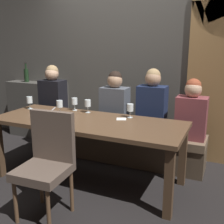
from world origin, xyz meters
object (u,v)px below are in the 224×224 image
Objects in this scene: diner_bearded at (115,102)px; wine_glass_near_right at (74,102)px; banquette_bench at (112,143)px; dining_table at (87,127)px; diner_far_end at (152,103)px; wine_glass_far_left at (130,108)px; wine_glass_near_left at (29,100)px; wine_bottle_dark_red at (26,75)px; chair_near_side at (47,158)px; diner_redhead at (53,95)px; diner_near_end at (192,111)px; wine_glass_center_back at (60,104)px; wine_glass_far_right at (88,104)px; fork_on_table at (54,109)px.

diner_bearded reaches higher than wine_glass_near_right.
dining_table is at bearing -90.00° from banquette_bench.
wine_glass_near_right is at bearing 137.62° from dining_table.
wine_glass_far_left is at bearing -109.03° from diner_far_end.
diner_far_end is 1.61m from wine_glass_near_left.
wine_bottle_dark_red reaches higher than diner_bearded.
diner_bearded is 2.41× the size of wine_bottle_dark_red.
diner_bearded is at bearing 39.52° from wine_glass_near_right.
chair_near_side is 1.25× the size of diner_bearded.
dining_table is 2.65× the size of diner_redhead.
diner_near_end is at bearing 14.55° from wine_glass_near_left.
wine_glass_far_right is at bearing 30.60° from wine_glass_center_back.
wine_glass_near_left is (0.77, -0.85, -0.21)m from wine_bottle_dark_red.
banquette_bench is 0.59m from diner_bearded.
wine_glass_near_left reaches higher than fork_on_table.
wine_bottle_dark_red reaches higher than banquette_bench.
wine_glass_center_back is (1.28, -0.89, -0.22)m from wine_bottle_dark_red.
wine_bottle_dark_red is (-1.74, 0.33, 0.84)m from banquette_bench.
wine_glass_near_left is at bearing -47.81° from wine_bottle_dark_red.
dining_table is at bearing -44.18° from fork_on_table.
diner_bearded is 4.62× the size of fork_on_table.
wine_glass_near_left is (-1.01, -0.51, 0.04)m from diner_bearded.
chair_near_side is 1.33× the size of diner_near_end.
wine_glass_far_right is at bearing -162.26° from diner_near_end.
wine_glass_near_right is at bearing 16.00° from wine_glass_near_left.
diner_bearded is 0.53m from wine_glass_far_left.
diner_near_end is at bearing 13.94° from wine_glass_near_right.
fork_on_table is (-1.72, -0.41, -0.05)m from diner_near_end.
diner_redhead is at bearing 154.97° from wine_glass_far_right.
diner_far_end is (0.57, 1.44, 0.29)m from chair_near_side.
diner_far_end reaches higher than diner_near_end.
dining_table is 0.74m from fork_on_table.
banquette_bench is 0.85m from wine_glass_far_left.
wine_bottle_dark_red reaches higher than wine_glass_near_right.
diner_redhead is at bearing 89.17° from wine_glass_near_left.
diner_far_end is 1.00m from wine_glass_near_right.
chair_near_side is (-0.02, -1.42, 0.33)m from banquette_bench.
dining_table is 12.94× the size of fork_on_table.
diner_redhead is 0.74m from wine_glass_center_back.
diner_far_end is at bearing 3.24° from diner_bearded.
diner_far_end reaches higher than wine_glass_far_left.
wine_glass_center_back is (0.50, -0.55, 0.01)m from diner_redhead.
wine_bottle_dark_red is at bearing 144.99° from wine_glass_center_back.
chair_near_side is 5.98× the size of wine_glass_far_left.
wine_bottle_dark_red is (-0.78, 0.35, 0.23)m from diner_redhead.
diner_redhead is 4.89× the size of fork_on_table.
wine_glass_near_left is 0.61m from wine_glass_near_right.
wine_glass_near_left is 0.96× the size of fork_on_table.
diner_far_end is at bearing 21.97° from wine_glass_near_right.
diner_bearded is at bearing 87.36° from chair_near_side.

